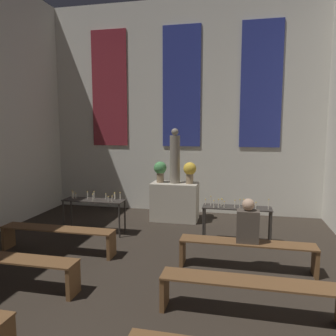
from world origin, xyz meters
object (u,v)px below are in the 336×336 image
(flower_vase_left, at_px, (160,170))
(pew_back_right, at_px, (246,249))
(altar, at_px, (175,201))
(person_seated, at_px, (248,223))
(candle_rack_right, at_px, (236,212))
(pew_third_left, at_px, (6,265))
(pew_back_left, at_px, (58,234))
(pew_third_right, at_px, (249,290))
(flower_vase_right, at_px, (190,171))
(candle_rack_left, at_px, (94,204))
(statue, at_px, (175,158))

(flower_vase_left, relative_size, pew_back_right, 0.24)
(pew_back_right, bearing_deg, altar, 123.46)
(altar, distance_m, person_seated, 3.15)
(candle_rack_right, relative_size, pew_third_left, 0.62)
(pew_back_left, height_order, person_seated, person_seated)
(flower_vase_left, xyz_separation_m, pew_third_right, (2.10, -4.00, -0.93))
(altar, bearing_deg, pew_third_right, -66.71)
(pew_back_left, distance_m, pew_back_right, 3.45)
(pew_third_right, bearing_deg, candle_rack_right, 93.99)
(pew_third_left, height_order, pew_back_left, same)
(flower_vase_right, distance_m, person_seated, 2.98)
(altar, xyz_separation_m, flower_vase_left, (-0.38, 0.00, 0.80))
(pew_back_right, distance_m, person_seated, 0.44)
(candle_rack_left, bearing_deg, pew_third_right, -38.60)
(pew_third_left, height_order, pew_back_right, same)
(statue, height_order, flower_vase_left, statue)
(statue, xyz_separation_m, candle_rack_left, (-1.55, -1.39, -0.93))
(pew_third_left, bearing_deg, pew_third_right, 0.00)
(flower_vase_left, relative_size, pew_third_right, 0.24)
(statue, relative_size, pew_third_right, 0.62)
(pew_third_right, height_order, person_seated, person_seated)
(flower_vase_right, bearing_deg, pew_third_right, -71.42)
(flower_vase_right, bearing_deg, pew_back_left, -128.86)
(pew_back_left, xyz_separation_m, person_seated, (3.46, 0.00, 0.44))
(candle_rack_right, xyz_separation_m, pew_back_left, (-3.26, -1.21, -0.31))
(candle_rack_left, xyz_separation_m, pew_back_left, (-0.18, -1.21, -0.31))
(candle_rack_right, relative_size, pew_back_right, 0.62)
(altar, xyz_separation_m, person_seated, (1.73, -2.61, 0.32))
(pew_back_right, bearing_deg, flower_vase_left, 128.86)
(altar, relative_size, flower_vase_right, 2.18)
(flower_vase_left, height_order, pew_third_right, flower_vase_left)
(flower_vase_left, xyz_separation_m, flower_vase_right, (0.76, 0.00, 0.00))
(candle_rack_left, xyz_separation_m, person_seated, (3.28, -1.21, 0.13))
(statue, relative_size, pew_back_right, 0.62)
(flower_vase_left, relative_size, person_seated, 0.73)
(statue, distance_m, pew_third_right, 4.53)
(candle_rack_left, relative_size, pew_third_right, 0.62)
(statue, xyz_separation_m, pew_third_right, (1.72, -4.00, -1.24))
(pew_third_right, bearing_deg, person_seated, 89.64)
(pew_third_right, bearing_deg, altar, 113.29)
(candle_rack_right, bearing_deg, candle_rack_left, 179.89)
(statue, distance_m, flower_vase_left, 0.49)
(statue, relative_size, person_seated, 1.87)
(candle_rack_left, relative_size, pew_back_left, 0.62)
(pew_back_right, bearing_deg, pew_third_right, -90.00)
(statue, distance_m, candle_rack_left, 2.28)
(candle_rack_left, height_order, pew_back_right, candle_rack_left)
(altar, relative_size, flower_vase_left, 2.18)
(flower_vase_right, distance_m, pew_back_left, 3.47)
(candle_rack_left, relative_size, candle_rack_right, 1.00)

